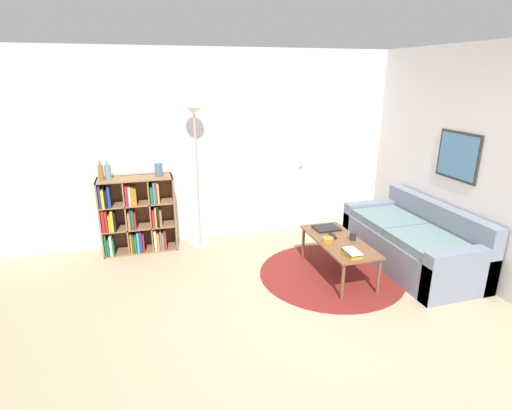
% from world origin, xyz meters
% --- Properties ---
extents(ground_plane, '(14.00, 14.00, 0.00)m').
position_xyz_m(ground_plane, '(0.00, 0.00, 0.00)').
color(ground_plane, tan).
extents(wall_back, '(7.25, 0.11, 2.60)m').
position_xyz_m(wall_back, '(0.02, 2.79, 1.29)').
color(wall_back, silver).
rests_on(wall_back, ground_plane).
extents(wall_right, '(0.08, 5.77, 2.60)m').
position_xyz_m(wall_right, '(2.15, 1.38, 1.30)').
color(wall_right, silver).
rests_on(wall_right, ground_plane).
extents(rug, '(1.69, 1.69, 0.01)m').
position_xyz_m(rug, '(0.63, 1.22, 0.00)').
color(rug, maroon).
rests_on(rug, ground_plane).
extents(bookshelf, '(0.95, 0.34, 1.00)m').
position_xyz_m(bookshelf, '(-1.57, 2.58, 0.48)').
color(bookshelf, '#936B47').
rests_on(bookshelf, ground_plane).
extents(floor_lamp, '(0.29, 0.29, 1.88)m').
position_xyz_m(floor_lamp, '(-0.74, 2.53, 1.43)').
color(floor_lamp, '#B7B7BC').
rests_on(floor_lamp, ground_plane).
extents(couch, '(0.87, 1.83, 0.77)m').
position_xyz_m(couch, '(1.73, 1.20, 0.28)').
color(couch, gray).
rests_on(couch, ground_plane).
extents(coffee_table, '(0.51, 1.14, 0.43)m').
position_xyz_m(coffee_table, '(0.70, 1.22, 0.39)').
color(coffee_table, brown).
rests_on(coffee_table, ground_plane).
extents(laptop, '(0.31, 0.24, 0.02)m').
position_xyz_m(laptop, '(0.72, 1.58, 0.44)').
color(laptop, black).
rests_on(laptop, coffee_table).
extents(bowl, '(0.13, 0.13, 0.05)m').
position_xyz_m(bowl, '(0.55, 1.21, 0.46)').
color(bowl, orange).
rests_on(bowl, coffee_table).
extents(book_stack_on_table, '(0.14, 0.24, 0.06)m').
position_xyz_m(book_stack_on_table, '(0.64, 0.82, 0.46)').
color(book_stack_on_table, gold).
rests_on(book_stack_on_table, coffee_table).
extents(cup, '(0.07, 0.07, 0.09)m').
position_xyz_m(cup, '(0.86, 1.18, 0.48)').
color(cup, '#28282D').
rests_on(cup, coffee_table).
extents(remote, '(0.06, 0.17, 0.02)m').
position_xyz_m(remote, '(0.68, 1.33, 0.44)').
color(remote, black).
rests_on(remote, coffee_table).
extents(bottle_left, '(0.06, 0.06, 0.25)m').
position_xyz_m(bottle_left, '(-1.92, 2.57, 1.11)').
color(bottle_left, olive).
rests_on(bottle_left, bookshelf).
extents(bottle_middle, '(0.08, 0.08, 0.23)m').
position_xyz_m(bottle_middle, '(-1.84, 2.59, 1.10)').
color(bottle_middle, '#6B93A3').
rests_on(bottle_middle, bookshelf).
extents(vase_on_shelf, '(0.10, 0.10, 0.17)m').
position_xyz_m(vase_on_shelf, '(-1.22, 2.58, 1.09)').
color(vase_on_shelf, slate).
rests_on(vase_on_shelf, bookshelf).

